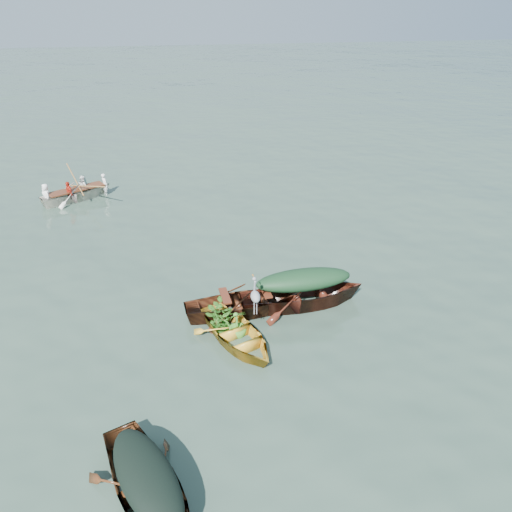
{
  "coord_description": "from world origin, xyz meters",
  "views": [
    {
      "loc": [
        -1.58,
        -10.29,
        7.22
      ],
      "look_at": [
        0.67,
        2.08,
        0.5
      ],
      "focal_mm": 35.0,
      "sensor_mm": 36.0,
      "label": 1
    }
  ],
  "objects_px": {
    "dark_covered_boat": "(151,505)",
    "open_wooden_boat": "(245,313)",
    "green_tarp_boat": "(302,305)",
    "yellow_dinghy": "(237,343)",
    "rowed_boat": "(78,200)",
    "heron": "(255,302)"
  },
  "relations": [
    {
      "from": "dark_covered_boat",
      "to": "yellow_dinghy",
      "type": "bearing_deg",
      "value": 41.55
    },
    {
      "from": "heron",
      "to": "yellow_dinghy",
      "type": "bearing_deg",
      "value": -174.81
    },
    {
      "from": "yellow_dinghy",
      "to": "green_tarp_boat",
      "type": "xyz_separation_m",
      "value": [
        1.89,
        1.22,
        0.0
      ]
    },
    {
      "from": "rowed_boat",
      "to": "dark_covered_boat",
      "type": "bearing_deg",
      "value": 161.84
    },
    {
      "from": "yellow_dinghy",
      "to": "heron",
      "type": "bearing_deg",
      "value": 5.19
    },
    {
      "from": "yellow_dinghy",
      "to": "heron",
      "type": "relative_size",
      "value": 3.47
    },
    {
      "from": "open_wooden_boat",
      "to": "rowed_boat",
      "type": "bearing_deg",
      "value": 26.55
    },
    {
      "from": "open_wooden_boat",
      "to": "heron",
      "type": "xyz_separation_m",
      "value": [
        0.1,
        -0.89,
        0.89
      ]
    },
    {
      "from": "dark_covered_boat",
      "to": "green_tarp_boat",
      "type": "distance_m",
      "value": 6.37
    },
    {
      "from": "yellow_dinghy",
      "to": "heron",
      "type": "xyz_separation_m",
      "value": [
        0.49,
        0.26,
        0.89
      ]
    },
    {
      "from": "heron",
      "to": "open_wooden_boat",
      "type": "bearing_deg",
      "value": 72.99
    },
    {
      "from": "heron",
      "to": "rowed_boat",
      "type": "bearing_deg",
      "value": 95.41
    },
    {
      "from": "yellow_dinghy",
      "to": "dark_covered_boat",
      "type": "bearing_deg",
      "value": -139.95
    },
    {
      "from": "dark_covered_boat",
      "to": "rowed_boat",
      "type": "relative_size",
      "value": 1.01
    },
    {
      "from": "yellow_dinghy",
      "to": "green_tarp_boat",
      "type": "relative_size",
      "value": 0.71
    },
    {
      "from": "green_tarp_boat",
      "to": "open_wooden_boat",
      "type": "bearing_deg",
      "value": 90.0
    },
    {
      "from": "rowed_boat",
      "to": "heron",
      "type": "bearing_deg",
      "value": 178.79
    },
    {
      "from": "dark_covered_boat",
      "to": "rowed_boat",
      "type": "distance_m",
      "value": 14.08
    },
    {
      "from": "dark_covered_boat",
      "to": "open_wooden_boat",
      "type": "height_order",
      "value": "dark_covered_boat"
    },
    {
      "from": "open_wooden_boat",
      "to": "rowed_boat",
      "type": "height_order",
      "value": "open_wooden_boat"
    },
    {
      "from": "dark_covered_boat",
      "to": "open_wooden_boat",
      "type": "distance_m",
      "value": 5.53
    },
    {
      "from": "yellow_dinghy",
      "to": "open_wooden_boat",
      "type": "bearing_deg",
      "value": 48.18
    }
  ]
}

